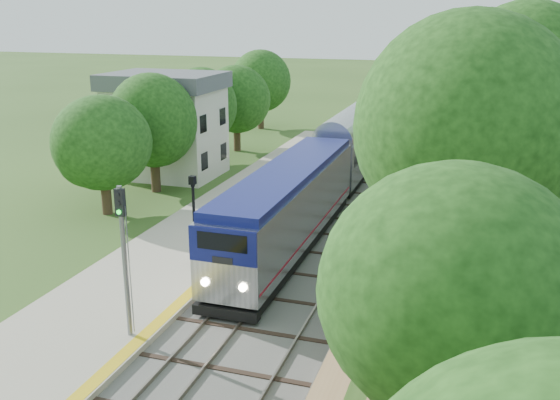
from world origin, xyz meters
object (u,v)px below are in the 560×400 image
(signal_gantry, at_px, (417,87))
(lamppost_far, at_px, (194,226))
(signal_farside, at_px, (425,159))
(station_building, at_px, (166,124))
(signal_platform, at_px, (124,246))
(train, at_px, (394,108))

(signal_gantry, bearing_deg, lamppost_far, -98.01)
(lamppost_far, height_order, signal_farside, signal_farside)
(signal_gantry, bearing_deg, station_building, -123.38)
(station_building, xyz_separation_m, signal_platform, (11.10, -24.20, -0.02))
(signal_platform, bearing_deg, station_building, 114.63)
(station_building, distance_m, signal_farside, 20.53)
(train, bearing_deg, signal_platform, -93.27)
(train, height_order, signal_farside, signal_farside)
(station_building, height_order, train, station_building)
(signal_gantry, distance_m, signal_platform, 49.49)
(station_building, distance_m, lamppost_far, 20.18)
(train, relative_size, signal_platform, 16.41)
(signal_gantry, height_order, train, signal_gantry)
(station_building, bearing_deg, train, 62.26)
(station_building, relative_size, signal_platform, 1.43)
(signal_gantry, xyz_separation_m, signal_platform, (-5.37, -49.20, -0.75))
(train, bearing_deg, signal_gantry, -33.39)
(signal_gantry, distance_m, signal_farside, 28.91)
(train, distance_m, lamppost_far, 43.88)
(station_building, relative_size, train, 0.09)
(train, distance_m, signal_platform, 50.94)
(signal_gantry, relative_size, signal_farside, 1.49)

